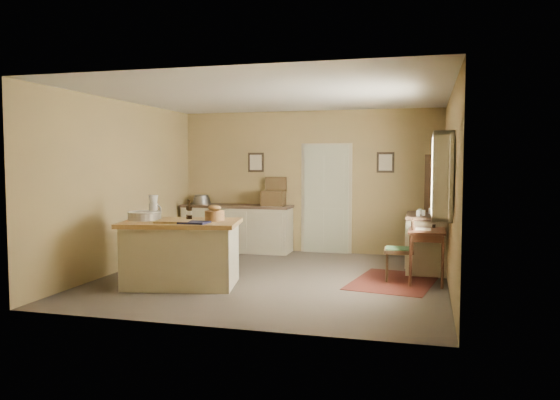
# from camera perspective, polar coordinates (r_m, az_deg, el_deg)

# --- Properties ---
(ground) EXTENTS (5.00, 5.00, 0.00)m
(ground) POSITION_cam_1_polar(r_m,az_deg,el_deg) (8.22, -0.69, -8.15)
(ground) COLOR brown
(ground) RESTS_ON ground
(wall_back) EXTENTS (5.00, 0.10, 2.70)m
(wall_back) POSITION_cam_1_polar(r_m,az_deg,el_deg) (10.47, 3.00, 1.92)
(wall_back) COLOR #9C814C
(wall_back) RESTS_ON ground
(wall_front) EXTENTS (5.00, 0.10, 2.70)m
(wall_front) POSITION_cam_1_polar(r_m,az_deg,el_deg) (5.68, -7.53, 0.14)
(wall_front) COLOR #9C814C
(wall_front) RESTS_ON ground
(wall_left) EXTENTS (0.10, 5.00, 2.70)m
(wall_left) POSITION_cam_1_polar(r_m,az_deg,el_deg) (9.04, -16.14, 1.44)
(wall_left) COLOR #9C814C
(wall_left) RESTS_ON ground
(wall_right) EXTENTS (0.10, 5.00, 2.70)m
(wall_right) POSITION_cam_1_polar(r_m,az_deg,el_deg) (7.75, 17.39, 1.01)
(wall_right) COLOR #9C814C
(wall_right) RESTS_ON ground
(ceiling) EXTENTS (5.00, 5.00, 0.00)m
(ceiling) POSITION_cam_1_polar(r_m,az_deg,el_deg) (8.09, -0.71, 10.89)
(ceiling) COLOR silver
(ceiling) RESTS_ON wall_back
(door) EXTENTS (0.97, 0.06, 2.11)m
(door) POSITION_cam_1_polar(r_m,az_deg,el_deg) (10.39, 4.85, 0.26)
(door) COLOR #B8BC9D
(door) RESTS_ON ground
(framed_prints) EXTENTS (2.82, 0.02, 0.38)m
(framed_prints) POSITION_cam_1_polar(r_m,az_deg,el_deg) (10.40, 4.06, 3.94)
(framed_prints) COLOR black
(framed_prints) RESTS_ON ground
(window) EXTENTS (0.25, 1.99, 1.12)m
(window) POSITION_cam_1_polar(r_m,az_deg,el_deg) (7.54, 16.90, 2.47)
(window) COLOR beige
(window) RESTS_ON ground
(work_island) EXTENTS (1.76, 1.33, 1.20)m
(work_island) POSITION_cam_1_polar(r_m,az_deg,el_deg) (7.78, -10.31, -5.30)
(work_island) COLOR beige
(work_island) RESTS_ON ground
(sideboard) EXTENTS (2.14, 0.61, 1.18)m
(sideboard) POSITION_cam_1_polar(r_m,az_deg,el_deg) (10.61, -4.47, -2.77)
(sideboard) COLOR beige
(sideboard) RESTS_ON ground
(rug) EXTENTS (1.36, 1.76, 0.01)m
(rug) POSITION_cam_1_polar(r_m,az_deg,el_deg) (8.13, 11.79, -8.34)
(rug) COLOR #441C13
(rug) RESTS_ON ground
(writing_desk) EXTENTS (0.51, 0.83, 0.82)m
(writing_desk) POSITION_cam_1_polar(r_m,az_deg,el_deg) (8.11, 15.08, -3.69)
(writing_desk) COLOR #361C12
(writing_desk) RESTS_ON ground
(desk_chair) EXTENTS (0.43, 0.43, 0.88)m
(desk_chair) POSITION_cam_1_polar(r_m,az_deg,el_deg) (8.14, 12.32, -5.19)
(desk_chair) COLOR #301E12
(desk_chair) RESTS_ON ground
(right_cabinet) EXTENTS (0.63, 1.14, 0.99)m
(right_cabinet) POSITION_cam_1_polar(r_m,az_deg,el_deg) (9.00, 15.05, -4.26)
(right_cabinet) COLOR beige
(right_cabinet) RESTS_ON ground
(shelving_unit) EXTENTS (0.31, 0.83, 1.85)m
(shelving_unit) POSITION_cam_1_polar(r_m,az_deg,el_deg) (9.77, 15.97, -0.88)
(shelving_unit) COLOR #301E12
(shelving_unit) RESTS_ON ground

